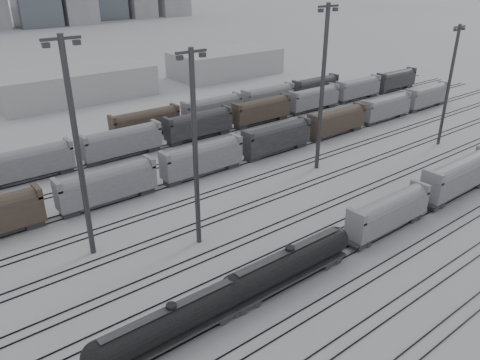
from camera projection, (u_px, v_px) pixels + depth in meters
ground at (303, 282)px, 52.79m from camera, size 900.00×900.00×0.00m
tracks at (214, 221)px, 65.25m from camera, size 220.00×71.50×0.16m
tank_car_a at (172, 322)px, 43.26m from camera, size 17.37×2.90×4.29m
tank_car_b at (289, 263)px, 51.61m from camera, size 18.36×3.06×4.54m
hopper_car_a at (389, 211)px, 61.58m from camera, size 14.38×2.86×5.14m
hopper_car_b at (459, 174)px, 71.40m from camera, size 16.43×3.26×5.88m
light_mast_b at (77, 147)px, 52.58m from camera, size 4.21×0.67×26.33m
light_mast_c at (195, 147)px, 55.24m from camera, size 3.93×0.63×24.57m
light_mast_d at (322, 86)px, 77.01m from camera, size 4.41×0.71×27.56m
light_mast_e at (449, 83)px, 89.22m from camera, size 3.70×0.59×23.09m
bg_string_near at (202, 160)px, 79.00m from camera, size 151.00×3.00×5.60m
bg_string_mid at (199, 126)px, 96.07m from camera, size 151.00×3.00×5.60m
bg_string_far at (241, 104)px, 111.67m from camera, size 66.00×3.00×5.60m
warehouse_mid at (76, 85)px, 124.64m from camera, size 40.00×18.00×8.00m
warehouse_right at (226, 63)px, 152.85m from camera, size 35.00×18.00×8.00m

